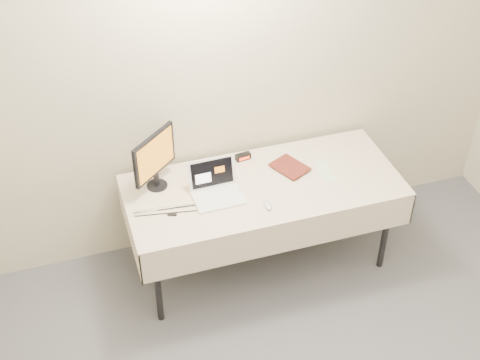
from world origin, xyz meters
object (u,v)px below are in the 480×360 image
object	(u,v)px
laptop	(216,188)
book	(281,160)
table	(263,192)
monitor	(154,157)

from	to	relation	value
laptop	book	bearing A→B (deg)	6.60
table	book	xyz separation A→B (m)	(0.15, 0.07, 0.18)
table	laptop	xyz separation A→B (m)	(-0.33, 0.00, 0.12)
laptop	monitor	distance (m)	0.44
monitor	book	distance (m)	0.85
laptop	monitor	bearing A→B (deg)	149.19
table	laptop	bearing A→B (deg)	179.70
laptop	book	xyz separation A→B (m)	(0.48, 0.07, 0.07)
monitor	book	world-z (taller)	monitor
table	monitor	xyz separation A→B (m)	(-0.68, 0.20, 0.30)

